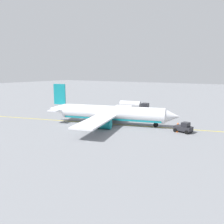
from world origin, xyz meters
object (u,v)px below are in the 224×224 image
object	(u,v)px
pushback_tug	(184,128)
safety_cone_wingtip	(177,131)
safety_cone_nose	(178,124)
fuel_tanker	(133,105)
airplane	(110,114)
refueling_worker	(119,110)

from	to	relation	value
pushback_tug	safety_cone_wingtip	xyz separation A→B (m)	(-1.28, -0.58, -0.67)
safety_cone_nose	fuel_tanker	bearing A→B (deg)	145.55
airplane	safety_cone_wingtip	size ratio (longest dim) A/B	49.14
refueling_worker	safety_cone_wingtip	world-z (taller)	refueling_worker
pushback_tug	safety_cone_nose	world-z (taller)	pushback_tug
fuel_tanker	refueling_worker	world-z (taller)	fuel_tanker
safety_cone_nose	pushback_tug	bearing A→B (deg)	-63.84
airplane	fuel_tanker	distance (m)	21.36
airplane	safety_cone_wingtip	distance (m)	16.41
refueling_worker	airplane	bearing A→B (deg)	-67.00
airplane	fuel_tanker	world-z (taller)	airplane
refueling_worker	safety_cone_nose	xyz separation A→B (m)	(20.36, -6.24, -0.53)
pushback_tug	safety_cone_wingtip	world-z (taller)	pushback_tug
pushback_tug	refueling_worker	size ratio (longest dim) A/B	2.30
refueling_worker	safety_cone_wingtip	xyz separation A→B (m)	(22.29, -13.35, -0.49)
airplane	safety_cone_nose	distance (m)	16.56
safety_cone_nose	safety_cone_wingtip	xyz separation A→B (m)	(1.93, -7.11, 0.04)
safety_cone_wingtip	fuel_tanker	bearing A→B (deg)	135.98
airplane	pushback_tug	bearing A→B (deg)	4.95
airplane	refueling_worker	size ratio (longest dim) A/B	19.18
pushback_tug	refueling_worker	xyz separation A→B (m)	(-23.57, 12.77, -0.19)
airplane	fuel_tanker	bearing A→B (deg)	101.93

